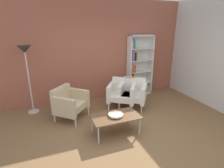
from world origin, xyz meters
TOP-DOWN VIEW (x-y plane):
  - ground_plane at (0.00, 0.00)m, footprint 8.32×8.32m
  - brick_back_panel at (0.00, 2.46)m, footprint 6.40×0.12m
  - plaster_right_partition at (2.86, 0.60)m, footprint 0.12×5.20m
  - bookshelf_tall at (1.33, 2.25)m, footprint 0.80×0.30m
  - coffee_table_low at (-0.15, 0.38)m, footprint 1.00×0.56m
  - decorative_bowl at (-0.15, 0.38)m, footprint 0.32×0.32m
  - armchair_near_window at (-0.97, 1.40)m, footprint 0.95×0.95m
  - armchair_by_bookshelf at (0.51, 1.53)m, footprint 0.94×0.93m
  - armchair_corner_red at (0.79, 1.44)m, footprint 0.95×0.94m
  - floor_lamp_torchiere at (-1.82, 2.04)m, footprint 0.32×0.32m

SIDE VIEW (x-z plane):
  - ground_plane at x=0.00m, z-range 0.00..0.00m
  - coffee_table_low at x=-0.15m, z-range 0.17..0.57m
  - armchair_near_window at x=-0.97m, z-range 0.02..0.80m
  - armchair_by_bookshelf at x=0.51m, z-range 0.02..0.80m
  - armchair_corner_red at x=0.79m, z-range 0.02..0.80m
  - decorative_bowl at x=-0.15m, z-range 0.41..0.46m
  - bookshelf_tall at x=1.33m, z-range -0.01..1.89m
  - floor_lamp_torchiere at x=-1.82m, z-range 0.58..2.32m
  - brick_back_panel at x=0.00m, z-range 0.00..2.90m
  - plaster_right_partition at x=2.86m, z-range 0.00..2.90m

